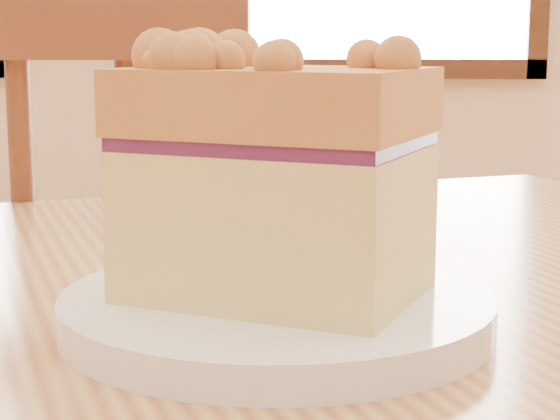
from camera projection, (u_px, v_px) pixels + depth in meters
name	position (u px, v px, depth m)	size (l,w,h in m)	color
plate	(277.00, 312.00, 0.46)	(0.20, 0.20, 0.02)	white
cake_slice	(274.00, 171.00, 0.44)	(0.16, 0.14, 0.12)	#DEC87D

